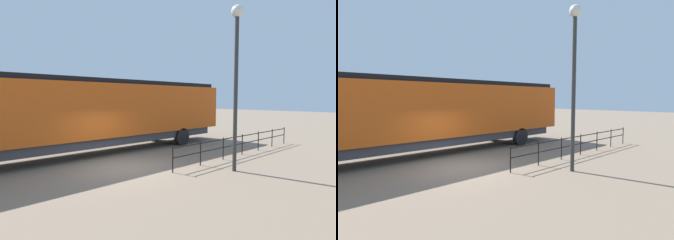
% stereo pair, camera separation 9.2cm
% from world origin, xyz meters
% --- Properties ---
extents(ground_plane, '(120.00, 120.00, 0.00)m').
position_xyz_m(ground_plane, '(0.00, 0.00, 0.00)').
color(ground_plane, '#84705B').
extents(locomotive, '(2.89, 18.87, 4.00)m').
position_xyz_m(locomotive, '(-3.43, 0.49, 2.26)').
color(locomotive, '#D15114').
rests_on(locomotive, ground_plane).
extents(lamp_post, '(0.48, 0.48, 6.65)m').
position_xyz_m(lamp_post, '(3.64, 3.04, 4.46)').
color(lamp_post, '#2D2D2D').
rests_on(lamp_post, ground_plane).
extents(platform_fence, '(0.05, 10.39, 1.09)m').
position_xyz_m(platform_fence, '(2.10, 6.18, 0.71)').
color(platform_fence, black).
rests_on(platform_fence, ground_plane).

